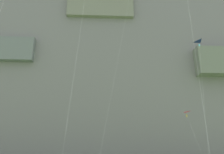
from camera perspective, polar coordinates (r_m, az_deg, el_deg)
The scene contains 3 objects.
cliff_face at distance 68.44m, azimuth -2.90°, elevation 11.49°, with size 180.00×22.85×72.91m.
kite_delta_upper_left at distance 43.70m, azimuth 18.22°, elevation -9.49°, with size 2.08×4.39×8.80m.
kite_delta_mid_center at distance 45.86m, azimuth 21.66°, elevation 6.83°, with size 3.96×4.90×21.69m.
Camera 1 is at (0.74, -5.62, 2.29)m, focal length 35.95 mm.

